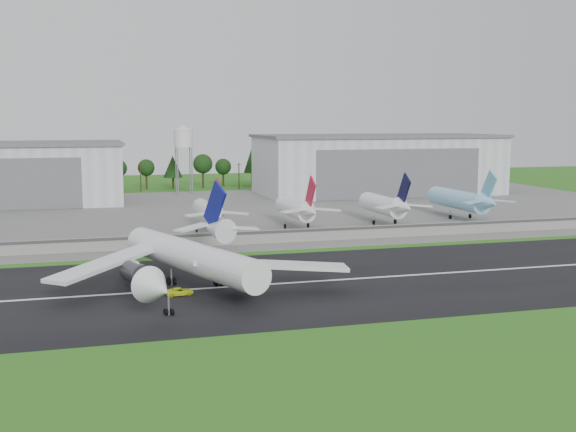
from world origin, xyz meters
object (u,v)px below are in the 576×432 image
object	(u,v)px
parked_jet_red_a	(210,212)
parked_jet_skyblue	(463,200)
main_airliner	(191,264)
parked_jet_red_b	(298,209)
parked_jet_navy	(387,205)
ground_vehicle	(180,292)

from	to	relation	value
parked_jet_red_a	parked_jet_skyblue	xyz separation A→B (m)	(81.69, 5.08, 0.39)
main_airliner	parked_jet_red_a	distance (m)	68.60
parked_jet_skyblue	main_airliner	bearing A→B (deg)	-143.35
main_airliner	parked_jet_skyblue	bearing A→B (deg)	-163.38
parked_jet_red_b	parked_jet_red_a	bearing A→B (deg)	-179.98
parked_jet_red_a	parked_jet_navy	distance (m)	53.40
main_airliner	ground_vehicle	world-z (taller)	main_airliner
ground_vehicle	parked_jet_red_a	xyz separation A→B (m)	(17.68, 70.62, 5.08)
parked_jet_red_a	parked_jet_skyblue	distance (m)	81.85
ground_vehicle	parked_jet_red_a	size ratio (longest dim) A/B	0.16
ground_vehicle	parked_jet_navy	bearing A→B (deg)	-51.69
ground_vehicle	parked_jet_navy	distance (m)	100.38
parked_jet_navy	ground_vehicle	bearing A→B (deg)	-135.17
parked_jet_skyblue	ground_vehicle	bearing A→B (deg)	-142.70
parked_jet_red_b	parked_jet_skyblue	world-z (taller)	parked_jet_skyblue
parked_jet_navy	parked_jet_skyblue	size ratio (longest dim) A/B	0.84
parked_jet_red_a	parked_jet_navy	bearing A→B (deg)	0.05
parked_jet_red_a	parked_jet_red_b	world-z (taller)	parked_jet_red_b
parked_jet_navy	parked_jet_red_a	bearing A→B (deg)	-179.95
parked_jet_red_a	parked_jet_navy	xyz separation A→B (m)	(53.40, 0.05, 0.24)
ground_vehicle	parked_jet_red_a	world-z (taller)	parked_jet_red_a
parked_jet_red_b	parked_jet_navy	bearing A→B (deg)	0.07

